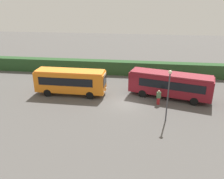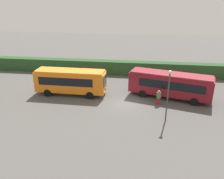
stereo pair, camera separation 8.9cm
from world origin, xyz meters
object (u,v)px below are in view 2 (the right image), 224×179
at_px(bus_maroon, 170,84).
at_px(lamppost, 168,90).
at_px(person_center, 159,97).
at_px(bus_orange, 71,81).
at_px(person_left, 58,82).

height_order(bus_maroon, lamppost, lamppost).
relative_size(bus_maroon, person_center, 5.72).
bearing_deg(bus_maroon, lamppost, 96.91).
bearing_deg(bus_orange, person_left, 143.01).
bearing_deg(lamppost, bus_orange, 154.91).
xyz_separation_m(person_center, lamppost, (0.57, -3.90, 2.47)).
distance_m(person_left, lamppost, 16.33).
height_order(person_center, lamppost, lamppost).
xyz_separation_m(bus_orange, bus_maroon, (12.70, 0.61, -0.03)).
xyz_separation_m(bus_orange, person_left, (-2.50, 1.95, -0.93)).
bearing_deg(person_left, person_center, 44.42).
height_order(bus_orange, lamppost, lamppost).
relative_size(bus_orange, lamppost, 1.68).
height_order(bus_maroon, person_left, bus_maroon).
height_order(bus_orange, bus_maroon, bus_orange).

